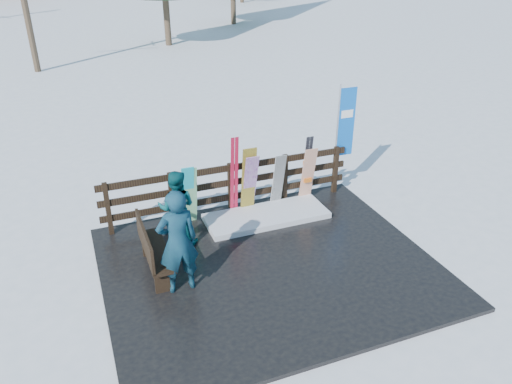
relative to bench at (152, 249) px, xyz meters
name	(u,v)px	position (x,y,z in m)	size (l,w,h in m)	color
ground	(269,268)	(2.04, -0.53, -0.60)	(700.00, 700.00, 0.00)	white
deck	(269,266)	(2.04, -0.53, -0.56)	(6.00, 5.00, 0.08)	black
fence	(230,184)	(2.04, 1.67, 0.14)	(5.60, 0.10, 1.15)	black
snow_patch	(266,216)	(2.65, 1.07, -0.46)	(2.65, 1.00, 0.12)	white
bench	(152,249)	(0.00, 0.00, 0.00)	(0.40, 1.50, 0.97)	black
snowboard_0	(188,195)	(1.04, 1.45, 0.17)	(0.26, 0.03, 1.40)	#1DC0D4
snowboard_1	(189,196)	(1.07, 1.45, 0.15)	(0.31, 0.03, 1.36)	silver
snowboard_2	(248,181)	(2.38, 1.45, 0.27)	(0.31, 0.03, 1.58)	yellow
snowboard_3	(250,184)	(2.41, 1.45, 0.19)	(0.29, 0.03, 1.45)	silver
snowboard_4	(278,181)	(3.08, 1.45, 0.14)	(0.25, 0.03, 1.34)	black
snowboard_5	(308,175)	(3.81, 1.45, 0.16)	(0.30, 0.03, 1.37)	silver
ski_pair_a	(234,176)	(2.08, 1.52, 0.40)	(0.16, 0.19, 1.82)	#B61634
ski_pair_b	(307,169)	(3.80, 1.52, 0.28)	(0.17, 0.20, 1.60)	black
rental_flag	(344,126)	(4.81, 1.72, 1.09)	(0.45, 0.04, 2.60)	silver
person_front	(178,242)	(0.35, -0.62, 0.44)	(0.69, 0.46, 1.90)	#114954
person_back	(177,208)	(0.66, 0.83, 0.26)	(0.76, 0.59, 1.56)	#0A4E55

